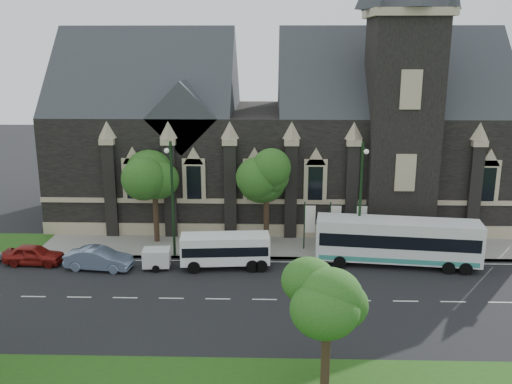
{
  "coord_description": "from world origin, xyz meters",
  "views": [
    {
      "loc": [
        3.4,
        -33.26,
        15.85
      ],
      "look_at": [
        2.29,
        6.0,
        5.56
      ],
      "focal_mm": 39.64,
      "sensor_mm": 36.0,
      "label": 1
    }
  ],
  "objects_px": {
    "street_lamp_near": "(361,195)",
    "box_trailer": "(157,258)",
    "banner_flag_left": "(308,222)",
    "tour_coach": "(397,241)",
    "shuttle_bus": "(226,249)",
    "car_far_red": "(34,255)",
    "sedan": "(99,259)",
    "street_lamp_mid": "(172,193)",
    "tree_walk_left": "(157,174)",
    "banner_flag_right": "(359,222)",
    "tree_park_east": "(331,297)",
    "tree_walk_right": "(269,174)",
    "banner_flag_center": "(334,222)"
  },
  "relations": [
    {
      "from": "street_lamp_mid",
      "to": "banner_flag_center",
      "type": "height_order",
      "value": "street_lamp_mid"
    },
    {
      "from": "banner_flag_right",
      "to": "shuttle_bus",
      "type": "distance_m",
      "value": 10.88
    },
    {
      "from": "tour_coach",
      "to": "banner_flag_left",
      "type": "bearing_deg",
      "value": 163.28
    },
    {
      "from": "tree_park_east",
      "to": "shuttle_bus",
      "type": "xyz_separation_m",
      "value": [
        -6.08,
        14.65,
        -3.18
      ]
    },
    {
      "from": "tree_walk_left",
      "to": "car_far_red",
      "type": "bearing_deg",
      "value": -148.58
    },
    {
      "from": "street_lamp_near",
      "to": "tour_coach",
      "type": "bearing_deg",
      "value": -18.41
    },
    {
      "from": "banner_flag_center",
      "to": "banner_flag_right",
      "type": "xyz_separation_m",
      "value": [
        2.0,
        0.0,
        0.0
      ]
    },
    {
      "from": "banner_flag_left",
      "to": "car_far_red",
      "type": "distance_m",
      "value": 20.83
    },
    {
      "from": "street_lamp_mid",
      "to": "shuttle_bus",
      "type": "distance_m",
      "value": 5.77
    },
    {
      "from": "banner_flag_center",
      "to": "sedan",
      "type": "distance_m",
      "value": 17.95
    },
    {
      "from": "shuttle_bus",
      "to": "car_far_red",
      "type": "height_order",
      "value": "shuttle_bus"
    },
    {
      "from": "shuttle_bus",
      "to": "car_far_red",
      "type": "bearing_deg",
      "value": 174.21
    },
    {
      "from": "car_far_red",
      "to": "tree_walk_right",
      "type": "bearing_deg",
      "value": -70.79
    },
    {
      "from": "banner_flag_center",
      "to": "tour_coach",
      "type": "bearing_deg",
      "value": -32.48
    },
    {
      "from": "street_lamp_near",
      "to": "street_lamp_mid",
      "type": "height_order",
      "value": "same"
    },
    {
      "from": "tree_park_east",
      "to": "car_far_red",
      "type": "distance_m",
      "value": 25.53
    },
    {
      "from": "banner_flag_left",
      "to": "tour_coach",
      "type": "bearing_deg",
      "value": -23.64
    },
    {
      "from": "tree_walk_left",
      "to": "car_far_red",
      "type": "relative_size",
      "value": 1.75
    },
    {
      "from": "shuttle_bus",
      "to": "tour_coach",
      "type": "bearing_deg",
      "value": -0.84
    },
    {
      "from": "tree_walk_right",
      "to": "box_trailer",
      "type": "distance_m",
      "value": 11.12
    },
    {
      "from": "street_lamp_near",
      "to": "box_trailer",
      "type": "bearing_deg",
      "value": -171.78
    },
    {
      "from": "tree_walk_right",
      "to": "tree_walk_left",
      "type": "relative_size",
      "value": 1.02
    },
    {
      "from": "street_lamp_mid",
      "to": "banner_flag_right",
      "type": "distance_m",
      "value": 14.67
    },
    {
      "from": "tree_walk_left",
      "to": "street_lamp_near",
      "type": "distance_m",
      "value": 16.22
    },
    {
      "from": "banner_flag_right",
      "to": "sedan",
      "type": "xyz_separation_m",
      "value": [
        -19.37,
        -4.25,
        -1.58
      ]
    },
    {
      "from": "tree_walk_right",
      "to": "street_lamp_near",
      "type": "distance_m",
      "value": 7.72
    },
    {
      "from": "banner_flag_center",
      "to": "tour_coach",
      "type": "distance_m",
      "value": 5.24
    },
    {
      "from": "tree_walk_left",
      "to": "banner_flag_right",
      "type": "bearing_deg",
      "value": -6.04
    },
    {
      "from": "tour_coach",
      "to": "sedan",
      "type": "bearing_deg",
      "value": -169.26
    },
    {
      "from": "street_lamp_mid",
      "to": "shuttle_bus",
      "type": "relative_size",
      "value": 1.37
    },
    {
      "from": "street_lamp_mid",
      "to": "shuttle_bus",
      "type": "bearing_deg",
      "value": -23.37
    },
    {
      "from": "tree_park_east",
      "to": "street_lamp_near",
      "type": "xyz_separation_m",
      "value": [
        3.82,
        16.42,
        0.49
      ]
    },
    {
      "from": "car_far_red",
      "to": "sedan",
      "type": "bearing_deg",
      "value": -96.41
    },
    {
      "from": "street_lamp_mid",
      "to": "box_trailer",
      "type": "relative_size",
      "value": 3.16
    },
    {
      "from": "tree_park_east",
      "to": "banner_flag_center",
      "type": "height_order",
      "value": "tree_park_east"
    },
    {
      "from": "tree_park_east",
      "to": "banner_flag_left",
      "type": "bearing_deg",
      "value": 89.65
    },
    {
      "from": "tree_park_east",
      "to": "banner_flag_right",
      "type": "xyz_separation_m",
      "value": [
        4.11,
        18.32,
        -2.24
      ]
    },
    {
      "from": "banner_flag_left",
      "to": "banner_flag_right",
      "type": "relative_size",
      "value": 1.0
    },
    {
      "from": "street_lamp_near",
      "to": "car_far_red",
      "type": "distance_m",
      "value": 24.63
    },
    {
      "from": "tree_walk_right",
      "to": "banner_flag_right",
      "type": "distance_m",
      "value": 8.05
    },
    {
      "from": "shuttle_bus",
      "to": "tree_park_east",
      "type": "bearing_deg",
      "value": -72.24
    },
    {
      "from": "tree_walk_left",
      "to": "tree_walk_right",
      "type": "bearing_deg",
      "value": 0.06
    },
    {
      "from": "sedan",
      "to": "shuttle_bus",
      "type": "bearing_deg",
      "value": -79.67
    },
    {
      "from": "tree_park_east",
      "to": "street_lamp_mid",
      "type": "xyz_separation_m",
      "value": [
        -10.18,
        16.42,
        0.49
      ]
    },
    {
      "from": "street_lamp_mid",
      "to": "sedan",
      "type": "bearing_deg",
      "value": -155.2
    },
    {
      "from": "tree_walk_left",
      "to": "sedan",
      "type": "distance_m",
      "value": 8.4
    },
    {
      "from": "street_lamp_mid",
      "to": "banner_flag_left",
      "type": "distance_m",
      "value": 10.81
    },
    {
      "from": "street_lamp_near",
      "to": "tree_walk_left",
      "type": "bearing_deg",
      "value": 167.13
    },
    {
      "from": "tree_park_east",
      "to": "street_lamp_near",
      "type": "distance_m",
      "value": 16.86
    },
    {
      "from": "tour_coach",
      "to": "shuttle_bus",
      "type": "distance_m",
      "value": 12.63
    }
  ]
}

